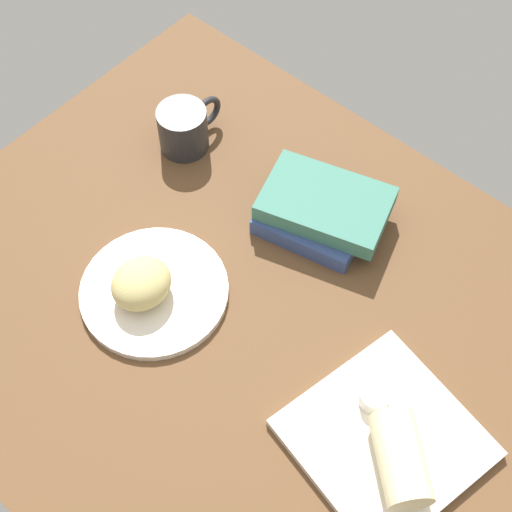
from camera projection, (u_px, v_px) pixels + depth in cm
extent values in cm
cube|color=brown|center=(243.00, 312.00, 122.07)|extent=(110.00, 90.00, 4.00)
cylinder|color=silver|center=(154.00, 291.00, 121.01)|extent=(23.92, 23.92, 1.40)
ellipsoid|color=tan|center=(141.00, 283.00, 117.37)|extent=(8.93, 9.92, 6.24)
cube|color=silver|center=(385.00, 438.00, 107.81)|extent=(28.81, 28.81, 1.60)
cylinder|color=silver|center=(373.00, 398.00, 108.81)|extent=(4.46, 4.46, 2.73)
cylinder|color=#D35E24|center=(374.00, 395.00, 107.91)|extent=(3.66, 3.66, 0.40)
cylinder|color=beige|center=(401.00, 459.00, 102.15)|extent=(13.70, 13.18, 6.46)
cube|color=#33477F|center=(317.00, 214.00, 127.99)|extent=(20.60, 19.09, 3.36)
cube|color=#387260|center=(326.00, 204.00, 125.04)|extent=(23.94, 19.14, 3.40)
cylinder|color=#262628|center=(183.00, 129.00, 134.90)|extent=(8.95, 8.95, 8.62)
cylinder|color=olive|center=(181.00, 115.00, 131.77)|extent=(7.33, 7.33, 0.40)
torus|color=#262628|center=(207.00, 112.00, 137.14)|extent=(1.65, 6.44, 6.37)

